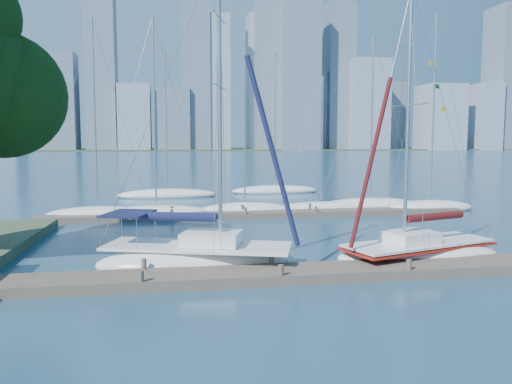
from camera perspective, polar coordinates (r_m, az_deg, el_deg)
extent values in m
plane|color=navy|center=(19.46, 2.29, -9.96)|extent=(700.00, 700.00, 0.00)
cube|color=#453C33|center=(19.41, 2.29, -9.39)|extent=(26.00, 2.00, 0.40)
cube|color=#453C33|center=(35.20, 0.22, -2.56)|extent=(30.00, 1.80, 0.36)
cube|color=#38472D|center=(338.41, -8.75, 4.79)|extent=(800.00, 100.00, 1.50)
sphere|color=black|center=(24.99, -27.05, 9.81)|extent=(5.54, 5.54, 5.54)
ellipsoid|color=white|center=(21.26, -6.65, -7.96)|extent=(8.80, 5.10, 1.47)
cube|color=white|center=(21.11, -6.67, -6.16)|extent=(8.14, 4.71, 0.12)
cube|color=white|center=(20.90, -5.12, -5.30)|extent=(2.77, 2.40, 0.54)
cylinder|color=silver|center=(20.50, -4.18, 10.30)|extent=(0.18, 0.18, 11.84)
cylinder|color=silver|center=(21.18, -9.34, -3.06)|extent=(3.81, 1.27, 0.10)
cylinder|color=#111538|center=(21.16, -9.34, -2.80)|extent=(3.59, 1.46, 0.39)
cube|color=#111538|center=(21.83, -14.38, -2.39)|extent=(2.37, 2.74, 0.08)
ellipsoid|color=white|center=(23.39, 18.10, -7.00)|extent=(7.92, 4.63, 1.32)
cube|color=white|center=(23.27, 18.15, -5.52)|extent=(7.33, 4.27, 0.11)
cube|color=white|center=(22.84, 17.23, -4.91)|extent=(2.50, 2.17, 0.48)
cylinder|color=silver|center=(22.25, 16.97, 8.10)|extent=(0.16, 0.16, 10.79)
cylinder|color=silver|center=(23.74, 19.76, -2.88)|extent=(3.42, 1.16, 0.09)
cylinder|color=#3E0D0D|center=(23.73, 19.77, -2.67)|extent=(3.23, 1.33, 0.35)
cube|color=maroon|center=(23.30, 18.13, -5.88)|extent=(7.51, 4.41, 0.09)
ellipsoid|color=white|center=(36.55, -17.61, -2.47)|extent=(7.44, 4.41, 1.17)
cylinder|color=silver|center=(36.26, -17.96, 8.77)|extent=(0.13, 0.13, 12.59)
ellipsoid|color=white|center=(36.14, -11.31, -2.41)|extent=(8.04, 4.92, 1.17)
cylinder|color=silver|center=(35.85, -11.54, 9.12)|extent=(0.13, 0.13, 12.78)
ellipsoid|color=white|center=(36.88, -1.30, -2.12)|extent=(7.17, 3.20, 1.21)
cylinder|color=silver|center=(36.57, -1.32, 8.34)|extent=(0.13, 0.13, 11.65)
ellipsoid|color=white|center=(38.88, 7.47, -1.82)|extent=(7.60, 4.79, 1.00)
cylinder|color=silver|center=(38.54, 7.57, 6.14)|extent=(0.11, 0.11, 9.31)
ellipsoid|color=white|center=(40.76, 12.87, -1.51)|extent=(8.68, 3.60, 1.22)
cylinder|color=silver|center=(40.49, 13.09, 8.38)|extent=(0.13, 0.13, 12.23)
ellipsoid|color=white|center=(40.58, 19.28, -1.72)|extent=(6.95, 2.41, 1.20)
cylinder|color=silver|center=(40.35, 19.64, 9.18)|extent=(0.13, 0.13, 13.64)
ellipsoid|color=white|center=(48.33, -10.08, -0.34)|extent=(9.68, 3.61, 1.22)
cylinder|color=silver|center=(48.11, -10.24, 8.24)|extent=(0.13, 0.13, 12.65)
ellipsoid|color=white|center=(51.75, 2.18, 0.14)|extent=(9.29, 3.85, 1.18)
cylinder|color=silver|center=(51.56, 2.21, 8.49)|extent=(0.13, 0.13, 13.32)
cube|color=gray|center=(316.73, -26.72, 8.19)|extent=(15.43, 23.42, 44.28)
cube|color=slate|center=(313.70, -21.79, 9.50)|extent=(22.13, 17.63, 56.07)
cube|color=#93A2B1|center=(331.04, -17.13, 8.16)|extent=(13.36, 17.61, 41.32)
cube|color=gray|center=(304.40, -13.67, 8.21)|extent=(18.39, 19.81, 38.45)
cube|color=slate|center=(305.31, -9.53, 8.14)|extent=(20.44, 16.86, 36.83)
cube|color=#93A2B1|center=(310.85, -4.78, 12.23)|extent=(18.06, 14.99, 80.94)
cube|color=gray|center=(329.92, 0.42, 12.27)|extent=(15.66, 17.46, 85.48)
cube|color=slate|center=(308.54, 4.86, 12.90)|extent=(23.54, 18.95, 87.60)
cube|color=#93A2B1|center=(327.79, 7.63, 9.08)|extent=(15.54, 17.11, 49.19)
cube|color=gray|center=(321.84, 12.65, 9.63)|extent=(22.87, 18.80, 55.69)
cube|color=slate|center=(361.33, 15.49, 8.34)|extent=(15.32, 17.52, 45.80)
cube|color=#93A2B1|center=(341.76, 20.27, 7.96)|extent=(24.30, 23.94, 41.10)
cube|color=gray|center=(357.80, 24.54, 7.76)|extent=(14.81, 21.38, 42.08)
cube|color=slate|center=(373.37, 26.95, 11.39)|extent=(25.22, 23.60, 91.90)
cube|color=slate|center=(315.15, -17.34, 14.71)|extent=(17.21, 18.00, 111.46)
cube|color=slate|center=(312.35, -6.95, 14.53)|extent=(16.70, 18.00, 106.39)
cube|color=slate|center=(317.95, 1.46, 14.90)|extent=(16.64, 18.00, 111.67)
cube|color=slate|center=(327.81, 9.40, 12.70)|extent=(16.48, 18.00, 90.74)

